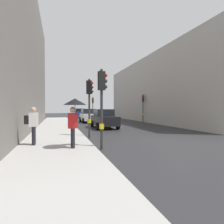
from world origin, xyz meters
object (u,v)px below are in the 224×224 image
at_px(traffic_light_mid_street, 143,103).
at_px(car_blue_van, 80,113).
at_px(pedestrian_with_umbrella, 74,109).
at_px(pedestrian_with_black_backpack, 33,123).
at_px(car_dark_suv, 104,119).
at_px(car_white_compact, 89,116).
at_px(traffic_light_far_median, 93,104).
at_px(traffic_light_near_right, 90,97).
at_px(traffic_light_near_left, 102,94).

xyz_separation_m(traffic_light_mid_street, car_blue_van, (-6.48, 15.09, -1.62)).
height_order(car_blue_van, pedestrian_with_umbrella, pedestrian_with_umbrella).
relative_size(pedestrian_with_umbrella, pedestrian_with_black_backpack, 1.21).
xyz_separation_m(traffic_light_mid_street, car_dark_suv, (-6.52, -5.15, -1.62)).
height_order(traffic_light_mid_street, car_white_compact, traffic_light_mid_street).
distance_m(traffic_light_mid_street, pedestrian_with_black_backpack, 17.39).
xyz_separation_m(traffic_light_far_median, car_white_compact, (-1.79, -6.57, -1.65)).
bearing_deg(pedestrian_with_black_backpack, car_white_compact, 71.10).
xyz_separation_m(car_white_compact, pedestrian_with_black_backpack, (-5.03, -14.68, 0.29)).
bearing_deg(car_dark_suv, traffic_light_far_median, 83.77).
distance_m(car_white_compact, pedestrian_with_black_backpack, 15.52).
xyz_separation_m(car_blue_van, pedestrian_with_umbrella, (-3.53, -28.94, 0.96)).
distance_m(traffic_light_near_right, pedestrian_with_umbrella, 3.66).
bearing_deg(traffic_light_near_right, traffic_light_mid_street, 50.06).
height_order(car_blue_van, pedestrian_with_black_backpack, pedestrian_with_black_backpack).
bearing_deg(traffic_light_near_right, car_blue_van, 84.87).
bearing_deg(traffic_light_far_median, traffic_light_mid_street, -59.69).
bearing_deg(car_dark_suv, car_white_compact, 92.31).
xyz_separation_m(car_white_compact, car_blue_van, (0.32, 13.08, 0.00)).
xyz_separation_m(traffic_light_near_right, traffic_light_mid_street, (8.78, 10.49, -0.05)).
distance_m(traffic_light_mid_street, car_blue_van, 16.50).
bearing_deg(traffic_light_far_median, car_dark_suv, -96.23).
distance_m(traffic_light_near_left, pedestrian_with_black_backpack, 3.54).
xyz_separation_m(traffic_light_near_left, car_white_compact, (1.97, 15.84, -1.63)).
bearing_deg(pedestrian_with_black_backpack, traffic_light_far_median, 72.22).
height_order(traffic_light_near_right, traffic_light_mid_street, traffic_light_near_right).
relative_size(traffic_light_near_left, car_blue_van, 0.85).
xyz_separation_m(traffic_light_near_right, pedestrian_with_umbrella, (-1.24, -3.37, -0.71)).
relative_size(traffic_light_far_median, car_dark_suv, 0.87).
relative_size(traffic_light_far_median, pedestrian_with_umbrella, 1.71).
xyz_separation_m(traffic_light_mid_street, car_white_compact, (-6.81, 2.01, -1.62)).
bearing_deg(traffic_light_near_right, pedestrian_with_black_backpack, -144.44).
bearing_deg(pedestrian_with_black_backpack, traffic_light_near_right, 35.56).
bearing_deg(traffic_light_mid_street, traffic_light_far_median, 120.31).
height_order(traffic_light_far_median, car_dark_suv, traffic_light_far_median).
distance_m(traffic_light_near_left, car_dark_suv, 9.11).
relative_size(traffic_light_far_median, car_blue_van, 0.86).
relative_size(traffic_light_near_right, traffic_light_near_left, 1.02).
xyz_separation_m(traffic_light_mid_street, pedestrian_with_umbrella, (-10.02, -13.85, -0.66)).
bearing_deg(traffic_light_far_median, traffic_light_near_left, -99.52).
bearing_deg(traffic_light_mid_street, pedestrian_with_black_backpack, -133.05).
relative_size(traffic_light_near_right, car_dark_suv, 0.88).
xyz_separation_m(traffic_light_near_left, traffic_light_mid_street, (8.77, 13.82, -0.01)).
xyz_separation_m(traffic_light_far_median, car_dark_suv, (-1.50, -13.74, -1.65)).
height_order(traffic_light_near_right, car_blue_van, traffic_light_near_right).
relative_size(car_blue_van, pedestrian_with_umbrella, 2.00).
distance_m(traffic_light_far_median, pedestrian_with_black_backpack, 22.36).
distance_m(car_blue_van, pedestrian_with_black_backpack, 28.27).
bearing_deg(car_white_compact, traffic_light_near_right, -98.97).
bearing_deg(car_white_compact, traffic_light_near_left, -97.09).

